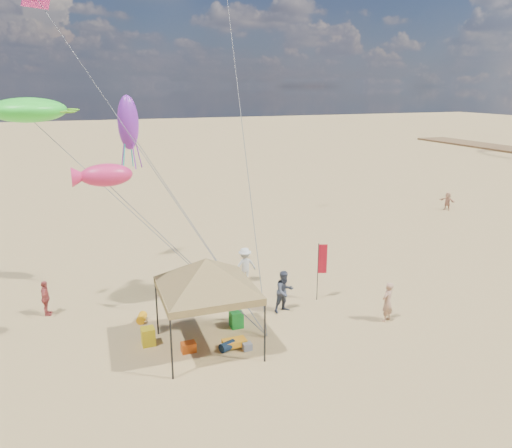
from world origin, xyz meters
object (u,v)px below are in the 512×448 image
object	(u,v)px
cooler_blue	(250,299)
person_near_a	(387,302)
chair_green	(236,319)
chair_yellow	(148,336)
person_near_c	(245,265)
cooler_red	(188,347)
feather_flag	(321,262)
person_far_c	(447,201)
beach_cart	(234,343)
person_near_b	(284,291)
person_far_a	(46,298)
canopy_tent	(206,262)

from	to	relation	value
cooler_blue	person_near_a	distance (m)	6.14
chair_green	chair_yellow	distance (m)	3.66
person_near_c	cooler_red	bearing A→B (deg)	50.60
cooler_blue	chair_yellow	xyz separation A→B (m)	(-5.02, -2.11, 0.16)
feather_flag	person_far_c	bearing A→B (deg)	33.00
feather_flag	person_near_a	size ratio (longest dim) A/B	1.60
chair_yellow	person_far_c	size ratio (longest dim) A/B	0.48
cooler_red	person_near_c	bearing A→B (deg)	52.49
beach_cart	chair_green	bearing A→B (deg)	68.45
person_near_c	chair_green	bearing A→B (deg)	63.79
person_near_a	person_far_c	size ratio (longest dim) A/B	1.20
person_near_b	person_near_a	bearing A→B (deg)	-44.98
cooler_blue	chair_green	world-z (taller)	chair_green
feather_flag	beach_cart	distance (m)	6.06
person_far_c	cooler_blue	bearing A→B (deg)	-83.45
person_near_a	person_far_a	xyz separation A→B (m)	(-13.53, 5.86, -0.08)
feather_flag	cooler_blue	distance (m)	3.70
cooler_red	person_near_b	xyz separation A→B (m)	(4.81, 1.85, 0.76)
person_near_b	person_far_a	distance (m)	10.43
beach_cart	person_near_b	xyz separation A→B (m)	(3.09, 2.17, 0.75)
person_near_b	person_far_c	bearing A→B (deg)	19.60
cooler_blue	person_near_b	world-z (taller)	person_near_b
person_far_c	cooler_red	bearing A→B (deg)	-81.12
feather_flag	chair_green	world-z (taller)	feather_flag
feather_flag	chair_green	xyz separation A→B (m)	(-4.55, -1.12, -1.52)
canopy_tent	chair_yellow	xyz separation A→B (m)	(-2.13, 1.02, -3.13)
cooler_red	chair_yellow	distance (m)	1.72
feather_flag	chair_green	bearing A→B (deg)	-166.17
chair_green	person_near_c	size ratio (longest dim) A/B	0.38
chair_green	beach_cart	distance (m)	1.68
person_near_b	person_far_a	size ratio (longest dim) A/B	1.20
feather_flag	beach_cart	bearing A→B (deg)	-152.60
chair_yellow	person_far_a	bearing A→B (deg)	131.49
feather_flag	person_far_a	size ratio (longest dim) A/B	1.76
chair_yellow	person_far_c	distance (m)	29.20
canopy_tent	person_near_a	size ratio (longest dim) A/B	3.89
person_far_c	person_near_a	bearing A→B (deg)	-68.81
cooler_red	beach_cart	size ratio (longest dim) A/B	0.60
canopy_tent	feather_flag	size ratio (longest dim) A/B	2.43
beach_cart	person_far_a	bearing A→B (deg)	140.29
feather_flag	person_far_a	world-z (taller)	feather_flag
canopy_tent	cooler_red	size ratio (longest dim) A/B	12.56
cooler_red	canopy_tent	bearing A→B (deg)	4.51
person_far_a	cooler_blue	bearing A→B (deg)	-94.76
cooler_blue	feather_flag	bearing A→B (deg)	-14.79
cooler_blue	beach_cart	world-z (taller)	cooler_blue
canopy_tent	beach_cart	xyz separation A→B (m)	(0.92, -0.39, -3.28)
feather_flag	person_far_a	xyz separation A→B (m)	(-11.92, 2.93, -1.08)
canopy_tent	beach_cart	distance (m)	3.43
beach_cart	cooler_blue	bearing A→B (deg)	60.67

